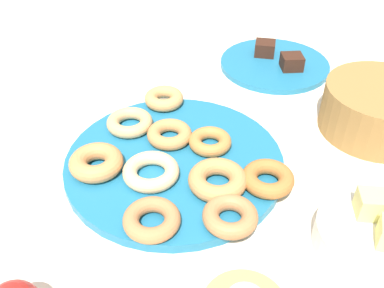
% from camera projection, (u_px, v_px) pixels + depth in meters
% --- Properties ---
extents(ground_plane, '(2.40, 2.40, 0.00)m').
position_uv_depth(ground_plane, '(175.00, 165.00, 0.75)').
color(ground_plane, beige).
extents(donut_plate, '(0.37, 0.37, 0.02)m').
position_uv_depth(donut_plate, '(174.00, 162.00, 0.74)').
color(donut_plate, '#1E6B93').
rests_on(donut_plate, ground_plane).
extents(donut_0, '(0.09, 0.09, 0.03)m').
position_uv_depth(donut_0, '(218.00, 180.00, 0.68)').
color(donut_0, '#C6844C').
rests_on(donut_0, donut_plate).
extents(donut_1, '(0.11, 0.11, 0.02)m').
position_uv_depth(donut_1, '(164.00, 98.00, 0.86)').
color(donut_1, tan).
rests_on(donut_1, donut_plate).
extents(donut_2, '(0.13, 0.13, 0.02)m').
position_uv_depth(donut_2, '(151.00, 171.00, 0.69)').
color(donut_2, '#EABC84').
rests_on(donut_2, donut_plate).
extents(donut_3, '(0.09, 0.09, 0.03)m').
position_uv_depth(donut_3, '(96.00, 162.00, 0.71)').
color(donut_3, '#C6844C').
rests_on(donut_3, donut_plate).
extents(donut_4, '(0.11, 0.11, 0.02)m').
position_uv_depth(donut_4, '(169.00, 134.00, 0.77)').
color(donut_4, '#C6844C').
rests_on(donut_4, donut_plate).
extents(donut_5, '(0.11, 0.11, 0.02)m').
position_uv_depth(donut_5, '(152.00, 219.00, 0.62)').
color(donut_5, '#B27547').
rests_on(donut_5, donut_plate).
extents(donut_6, '(0.12, 0.12, 0.02)m').
position_uv_depth(donut_6, '(130.00, 122.00, 0.80)').
color(donut_6, tan).
rests_on(donut_6, donut_plate).
extents(donut_7, '(0.09, 0.09, 0.02)m').
position_uv_depth(donut_7, '(210.00, 141.00, 0.76)').
color(donut_7, '#BC7A3D').
rests_on(donut_7, donut_plate).
extents(donut_8, '(0.12, 0.12, 0.02)m').
position_uv_depth(donut_8, '(268.00, 178.00, 0.68)').
color(donut_8, '#AD6B33').
rests_on(donut_8, donut_plate).
extents(donut_9, '(0.11, 0.11, 0.02)m').
position_uv_depth(donut_9, '(230.00, 216.00, 0.62)').
color(donut_9, '#B27547').
rests_on(donut_9, donut_plate).
extents(cake_plate, '(0.25, 0.25, 0.01)m').
position_uv_depth(cake_plate, '(274.00, 64.00, 1.02)').
color(cake_plate, '#1E6B93').
rests_on(cake_plate, ground_plane).
extents(brownie_near, '(0.05, 0.05, 0.03)m').
position_uv_depth(brownie_near, '(265.00, 48.00, 1.04)').
color(brownie_near, '#381E14').
rests_on(brownie_near, cake_plate).
extents(brownie_far, '(0.05, 0.05, 0.03)m').
position_uv_depth(brownie_far, '(292.00, 62.00, 0.98)').
color(brownie_far, '#381E14').
rests_on(brownie_far, cake_plate).
extents(basket, '(0.26, 0.26, 0.09)m').
position_uv_depth(basket, '(379.00, 109.00, 0.80)').
color(basket, olive).
rests_on(basket, ground_plane).
extents(fruit_bowl, '(0.15, 0.15, 0.04)m').
position_uv_depth(fruit_bowl, '(369.00, 239.00, 0.60)').
color(fruit_bowl, silver).
rests_on(fruit_bowl, ground_plane).
extents(melon_chunk_left, '(0.04, 0.04, 0.04)m').
position_uv_depth(melon_chunk_left, '(370.00, 204.00, 0.59)').
color(melon_chunk_left, '#DBD67A').
rests_on(melon_chunk_left, fruit_bowl).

